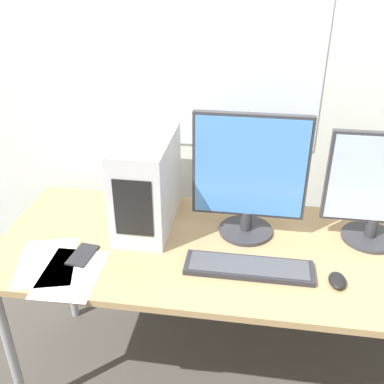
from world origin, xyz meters
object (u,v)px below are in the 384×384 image
at_px(monitor_right_near, 380,189).
at_px(cell_phone, 83,255).
at_px(pc_tower, 147,182).
at_px(monitor_main, 249,176).
at_px(keyboard, 249,267).
at_px(mouse, 337,280).

xyz_separation_m(monitor_right_near, cell_phone, (-1.11, -0.29, -0.23)).
relative_size(monitor_right_near, cell_phone, 3.11).
height_order(pc_tower, monitor_right_near, monitor_right_near).
bearing_deg(monitor_main, keyboard, -84.78).
bearing_deg(pc_tower, monitor_right_near, 0.76).
relative_size(keyboard, mouse, 4.95).
relative_size(monitor_main, monitor_right_near, 1.12).
xyz_separation_m(keyboard, cell_phone, (-0.64, -0.01, -0.01)).
bearing_deg(cell_phone, keyboard, 7.39).
distance_m(pc_tower, mouse, 0.83).
relative_size(keyboard, cell_phone, 3.19).
bearing_deg(cell_phone, pc_tower, 60.77).
relative_size(pc_tower, monitor_right_near, 0.93).
distance_m(monitor_main, keyboard, 0.36).
bearing_deg(keyboard, mouse, -5.20).
xyz_separation_m(pc_tower, monitor_main, (0.42, -0.01, 0.07)).
xyz_separation_m(monitor_main, mouse, (0.34, -0.28, -0.25)).
bearing_deg(keyboard, monitor_main, 95.22).
xyz_separation_m(pc_tower, monitor_right_near, (0.92, 0.01, 0.04)).
bearing_deg(mouse, monitor_right_near, 61.42).
height_order(monitor_right_near, mouse, monitor_right_near).
xyz_separation_m(monitor_main, monitor_right_near, (0.50, 0.03, -0.03)).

